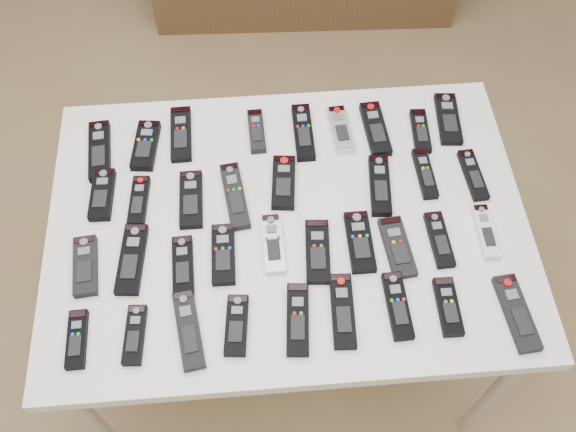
{
  "coord_description": "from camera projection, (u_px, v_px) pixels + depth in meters",
  "views": [
    {
      "loc": [
        -0.1,
        -0.85,
        2.21
      ],
      "look_at": [
        -0.03,
        0.03,
        0.8
      ],
      "focal_mm": 40.0,
      "sensor_mm": 36.0,
      "label": 1
    }
  ],
  "objects": [
    {
      "name": "table",
      "position": [
        288.0,
        231.0,
        1.72
      ],
      "size": [
        1.25,
        0.88,
        0.78
      ],
      "color": "white",
      "rests_on": "ground"
    },
    {
      "name": "remote_0",
      "position": [
        100.0,
        151.0,
        1.78
      ],
      "size": [
        0.07,
        0.2,
        0.02
      ],
      "primitive_type": "cube",
      "rotation": [
        0.0,
        0.0,
        0.08
      ],
      "color": "black",
      "rests_on": "table"
    },
    {
      "name": "remote_12",
      "position": [
        235.0,
        196.0,
        1.7
      ],
      "size": [
        0.08,
        0.21,
        0.02
      ],
      "primitive_type": "cube",
      "rotation": [
        0.0,
        0.0,
        0.13
      ],
      "color": "black",
      "rests_on": "table"
    },
    {
      "name": "remote_6",
      "position": [
        375.0,
        129.0,
        1.82
      ],
      "size": [
        0.07,
        0.19,
        0.02
      ],
      "primitive_type": "cube",
      "rotation": [
        0.0,
        0.0,
        0.06
      ],
      "color": "black",
      "rests_on": "table"
    },
    {
      "name": "remote_10",
      "position": [
        139.0,
        201.0,
        1.69
      ],
      "size": [
        0.05,
        0.15,
        0.02
      ],
      "primitive_type": "cube",
      "rotation": [
        0.0,
        0.0,
        -0.07
      ],
      "color": "black",
      "rests_on": "table"
    },
    {
      "name": "remote_19",
      "position": [
        183.0,
        266.0,
        1.59
      ],
      "size": [
        0.06,
        0.17,
        0.02
      ],
      "primitive_type": "cube",
      "rotation": [
        0.0,
        0.0,
        0.03
      ],
      "color": "black",
      "rests_on": "table"
    },
    {
      "name": "remote_5",
      "position": [
        340.0,
        130.0,
        1.82
      ],
      "size": [
        0.06,
        0.16,
        0.02
      ],
      "primitive_type": "cube",
      "rotation": [
        0.0,
        0.0,
        0.06
      ],
      "color": "#B7B7BC",
      "rests_on": "table"
    },
    {
      "name": "remote_4",
      "position": [
        303.0,
        132.0,
        1.81
      ],
      "size": [
        0.05,
        0.19,
        0.02
      ],
      "primitive_type": "cube",
      "rotation": [
        0.0,
        0.0,
        0.0
      ],
      "color": "black",
      "rests_on": "table"
    },
    {
      "name": "remote_28",
      "position": [
        135.0,
        335.0,
        1.49
      ],
      "size": [
        0.05,
        0.15,
        0.02
      ],
      "primitive_type": "cube",
      "rotation": [
        0.0,
        0.0,
        -0.07
      ],
      "color": "black",
      "rests_on": "table"
    },
    {
      "name": "remote_33",
      "position": [
        398.0,
        306.0,
        1.53
      ],
      "size": [
        0.05,
        0.17,
        0.02
      ],
      "primitive_type": "cube",
      "rotation": [
        0.0,
        0.0,
        0.02
      ],
      "color": "black",
      "rests_on": "table"
    },
    {
      "name": "remote_23",
      "position": [
        360.0,
        242.0,
        1.63
      ],
      "size": [
        0.06,
        0.17,
        0.02
      ],
      "primitive_type": "cube",
      "rotation": [
        0.0,
        0.0,
        0.0
      ],
      "color": "black",
      "rests_on": "table"
    },
    {
      "name": "remote_35",
      "position": [
        517.0,
        313.0,
        1.52
      ],
      "size": [
        0.07,
        0.2,
        0.02
      ],
      "primitive_type": "cube",
      "rotation": [
        0.0,
        0.0,
        0.09
      ],
      "color": "black",
      "rests_on": "table"
    },
    {
      "name": "ground",
      "position": [
        298.0,
        339.0,
        2.32
      ],
      "size": [
        4.0,
        4.0,
        0.0
      ],
      "primitive_type": "plane",
      "color": "#8C6647",
      "rests_on": "ground"
    },
    {
      "name": "remote_8",
      "position": [
        448.0,
        119.0,
        1.84
      ],
      "size": [
        0.08,
        0.19,
        0.02
      ],
      "primitive_type": "cube",
      "rotation": [
        0.0,
        0.0,
        -0.08
      ],
      "color": "black",
      "rests_on": "table"
    },
    {
      "name": "remote_16",
      "position": [
        473.0,
        175.0,
        1.74
      ],
      "size": [
        0.05,
        0.16,
        0.02
      ],
      "primitive_type": "cube",
      "rotation": [
        0.0,
        0.0,
        0.06
      ],
      "color": "black",
      "rests_on": "table"
    },
    {
      "name": "remote_24",
      "position": [
        397.0,
        247.0,
        1.62
      ],
      "size": [
        0.08,
        0.18,
        0.02
      ],
      "primitive_type": "cube",
      "rotation": [
        0.0,
        0.0,
        0.09
      ],
      "color": "black",
      "rests_on": "table"
    },
    {
      "name": "remote_14",
      "position": [
        380.0,
        185.0,
        1.72
      ],
      "size": [
        0.07,
        0.19,
        0.02
      ],
      "primitive_type": "cube",
      "rotation": [
        0.0,
        0.0,
        -0.1
      ],
      "color": "black",
      "rests_on": "table"
    },
    {
      "name": "remote_15",
      "position": [
        425.0,
        174.0,
        1.74
      ],
      "size": [
        0.04,
        0.16,
        0.02
      ],
      "primitive_type": "cube",
      "rotation": [
        0.0,
        0.0,
        0.02
      ],
      "color": "black",
      "rests_on": "table"
    },
    {
      "name": "remote_11",
      "position": [
        191.0,
        199.0,
        1.69
      ],
      "size": [
        0.06,
        0.17,
        0.02
      ],
      "primitive_type": "cube",
      "rotation": [
        0.0,
        0.0,
        0.0
      ],
      "color": "black",
      "rests_on": "table"
    },
    {
      "name": "remote_30",
      "position": [
        237.0,
        325.0,
        1.51
      ],
      "size": [
        0.06,
        0.15,
        0.02
      ],
      "primitive_type": "cube",
      "rotation": [
        0.0,
        0.0,
        -0.1
      ],
      "color": "black",
      "rests_on": "table"
    },
    {
      "name": "remote_2",
      "position": [
        181.0,
        134.0,
        1.81
      ],
      "size": [
        0.06,
        0.19,
        0.02
      ],
      "primitive_type": "cube",
      "rotation": [
        0.0,
        0.0,
        0.02
      ],
      "color": "black",
      "rests_on": "table"
    },
    {
      "name": "remote_32",
      "position": [
        343.0,
        311.0,
        1.53
      ],
      "size": [
        0.06,
        0.19,
        0.02
      ],
      "primitive_type": "cube",
      "rotation": [
        0.0,
        0.0,
        -0.05
      ],
      "color": "black",
      "rests_on": "table"
    },
    {
      "name": "remote_34",
      "position": [
        448.0,
        307.0,
        1.53
      ],
      "size": [
        0.05,
        0.15,
        0.02
      ],
      "primitive_type": "cube",
      "rotation": [
        0.0,
        0.0,
        -0.01
      ],
      "color": "black",
      "rests_on": "table"
    },
    {
      "name": "remote_27",
      "position": [
        77.0,
        339.0,
        1.49
      ],
      "size": [
        0.05,
        0.14,
        0.02
      ],
      "primitive_type": "cube",
      "rotation": [
        0.0,
        0.0,
        0.02
      ],
      "color": "black",
      "rests_on": "table"
    },
    {
      "name": "remote_20",
      "position": [
        223.0,
        254.0,
        1.61
      ],
      "size": [
        0.06,
        0.17,
        0.02
      ],
      "primitive_type": "cube",
      "rotation": [
        0.0,
        0.0,
        -0.01
      ],
      "color": "black",
      "rests_on": "table"
    },
    {
      "name": "remote_29",
      "position": [
        189.0,
        330.0,
        1.5
      ],
      "size": [
        0.08,
        0.2,
        0.02
      ],
      "primitive_type": "cube",
      "rotation": [
        0.0,
        0.0,
        0.15
      ],
      "color": "black",
      "rests_on": "table"
    },
    {
      "name": "remote_21",
      "position": [
        273.0,
        244.0,
        1.62
      ],
      "size": [
        0.05,
        0.17,
        0.02
      ],
      "primitive_type": "cube",
      "rotation": [
        0.0,
        0.0,
        0.02
      ],
      "color": "#B7B7BC",
      "rests_on": "table"
    },
    {
      "name": "remote_26",
      "position": [
        486.0,
        232.0,
        1.64
      ],
      "size": [
        0.04,
        0.16,
        0.02
      ],
      "primitive_type": "cube",
      "rotation": [
        0.0,
        0.0,
        -0.01
      ],
      "color": "silver",
      "rests_on": "table"
    },
    {
      "name": "remote_3",
      "position": [
        257.0,
        131.0,
        1.82
      ],
      "size": [
        0.05,
        0.15,
        0.02
      ],
      "primitive_type": "cube",
      "rotation": [
        0.0,
        0.0,
        0.03
      ],
      "color": "black",
      "rests_on": "table"
    },
    {
      "name": "remote_31",
      "position": [
        298.0,
        319.0,
        1.51
      ],
      "size": [
        0.07,
        0.18,
        0.02
      ],
      "primitive_type": "cube",
      "rotation": [
        0.0,
        0.0,
        -0.09
      ],
      "color": "black",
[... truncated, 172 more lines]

